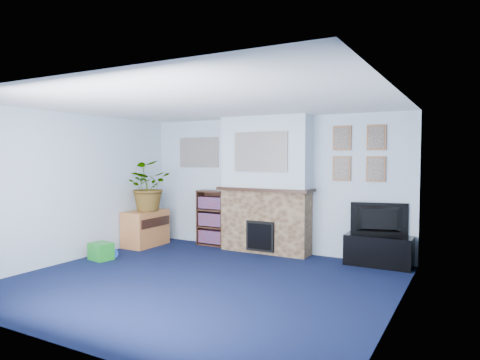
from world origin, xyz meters
The scene contains 26 objects.
floor centered at (0.00, 0.00, 0.00)m, with size 5.00×4.50×0.01m, color #0E1536.
ceiling centered at (0.00, 0.00, 2.40)m, with size 5.00×4.50×0.01m, color white.
wall_back centered at (0.00, 2.25, 1.20)m, with size 5.00×0.04×2.40m, color silver.
wall_front centered at (0.00, -2.25, 1.20)m, with size 5.00×0.04×2.40m, color silver.
wall_left centered at (-2.50, 0.00, 1.20)m, with size 0.04×4.50×2.40m, color silver.
wall_right centered at (2.50, 0.00, 1.20)m, with size 0.04×4.50×2.40m, color silver.
chimney_breast centered at (0.00, 2.05, 1.18)m, with size 1.72×0.50×2.40m.
collage_main centered at (0.00, 1.84, 1.78)m, with size 1.00×0.03×0.68m, color gray.
collage_left centered at (-1.55, 2.23, 1.78)m, with size 0.90×0.03×0.58m, color gray.
portrait_tl centered at (1.30, 2.23, 2.00)m, with size 0.30×0.03×0.40m, color brown.
portrait_tr centered at (1.85, 2.23, 2.00)m, with size 0.30×0.03×0.40m, color brown.
portrait_bl centered at (1.30, 2.23, 1.50)m, with size 0.30×0.03×0.40m, color brown.
portrait_br centered at (1.85, 2.23, 1.50)m, with size 0.30×0.03×0.40m, color brown.
tv_stand centered at (1.95, 2.03, 0.23)m, with size 1.00×0.42×0.48m, color black.
television centered at (1.95, 2.05, 0.73)m, with size 0.87×0.11×0.50m, color black.
bookshelf centered at (-1.15, 2.11, 0.50)m, with size 0.58×0.28×1.05m.
sideboard centered at (-2.24, 1.44, 0.35)m, with size 0.48×0.86×0.67m, color #BE733D.
potted_plant centered at (-2.19, 1.39, 1.14)m, with size 0.85×0.74×0.94m, color #26661E.
mantel_clock centered at (-0.10, 2.00, 1.22)m, with size 0.10×0.06×0.14m, color gold.
mantel_candle centered at (0.25, 2.00, 1.23)m, with size 0.05×0.05×0.17m, color #B2BFC6.
mantel_teddy centered at (-0.55, 2.00, 1.22)m, with size 0.12×0.12×0.12m, color gray.
mantel_can centered at (0.62, 2.00, 1.21)m, with size 0.06×0.06×0.12m, color red.
green_crate centered at (-2.13, 0.23, 0.14)m, with size 0.35×0.28×0.28m, color #198C26.
toy_ball centered at (-2.17, 0.27, 0.09)m, with size 0.17×0.17×0.17m, color #198C26.
toy_block centered at (-2.30, 0.37, 0.11)m, with size 0.19×0.19×0.24m, color red.
toy_tube centered at (-2.12, 0.37, 0.07)m, with size 0.15×0.15×0.32m, color blue.
Camera 1 is at (3.24, -4.75, 1.70)m, focal length 32.00 mm.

